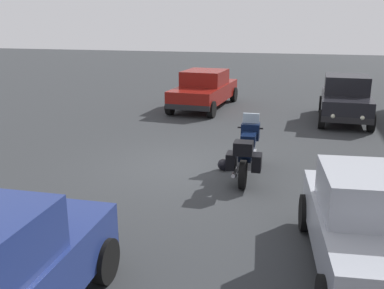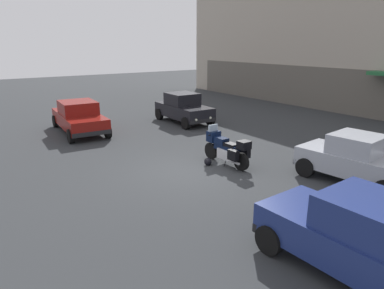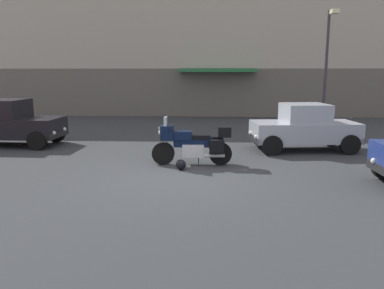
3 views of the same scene
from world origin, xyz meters
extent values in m
plane|color=#2D3033|center=(0.00, 0.00, 0.00)|extent=(80.00, 80.00, 0.00)
cube|color=#A89E8E|center=(0.00, 15.11, 5.66)|extent=(37.64, 2.40, 11.32)
cube|color=#5C564E|center=(0.00, 13.89, 1.40)|extent=(33.88, 0.12, 2.80)
cube|color=#236638|center=(1.05, 13.46, 2.70)|extent=(4.40, 1.10, 0.20)
cylinder|color=black|center=(-0.62, 1.57, 0.32)|extent=(0.64, 0.16, 0.64)
cylinder|color=black|center=(0.99, 1.62, 0.32)|extent=(0.64, 0.16, 0.64)
cylinder|color=#B7B7BC|center=(-0.60, 1.57, 0.75)|extent=(0.33, 0.08, 0.68)
cube|color=#B7B7BC|center=(0.22, 1.60, 0.42)|extent=(0.61, 0.42, 0.36)
cube|color=black|center=(0.22, 1.60, 0.66)|extent=(1.11, 0.32, 0.28)
cube|color=black|center=(-0.08, 1.59, 0.84)|extent=(0.53, 0.36, 0.24)
cube|color=black|center=(0.42, 1.60, 0.80)|extent=(0.57, 0.32, 0.12)
cube|color=black|center=(-0.50, 1.57, 0.92)|extent=(0.38, 0.45, 0.40)
cube|color=#8C9EAD|center=(-0.54, 1.57, 1.22)|extent=(0.09, 0.40, 0.28)
sphere|color=#EAEACC|center=(-0.68, 1.56, 0.92)|extent=(0.14, 0.14, 0.14)
cylinder|color=black|center=(-0.42, 1.57, 1.02)|extent=(0.06, 0.62, 0.04)
cylinder|color=#B7B7BC|center=(0.83, 1.42, 0.30)|extent=(0.55, 0.11, 0.09)
cube|color=black|center=(0.88, 1.34, 0.58)|extent=(0.41, 0.21, 0.36)
cube|color=black|center=(0.86, 1.90, 0.58)|extent=(0.41, 0.21, 0.36)
cube|color=black|center=(1.09, 1.63, 0.95)|extent=(0.37, 0.41, 0.28)
cylinder|color=black|center=(0.38, 1.42, 0.15)|extent=(0.03, 0.13, 0.29)
sphere|color=black|center=(-0.08, 0.99, 0.14)|extent=(0.28, 0.28, 0.28)
cube|color=black|center=(4.60, -0.53, 0.42)|extent=(0.17, 1.64, 0.20)
sphere|color=silver|center=(4.53, -0.09, 0.54)|extent=(0.14, 0.14, 0.14)
cube|color=#9EA3AD|center=(3.81, 3.85, 0.64)|extent=(3.54, 1.90, 0.64)
cube|color=#9EA3AD|center=(3.81, 3.85, 1.26)|extent=(1.54, 1.57, 0.60)
cube|color=#8C9EAD|center=(3.16, 3.78, 1.26)|extent=(0.20, 1.33, 0.51)
cube|color=#8C9EAD|center=(4.46, 3.91, 1.26)|extent=(0.20, 1.33, 0.48)
cube|color=black|center=(2.17, 3.68, 0.42)|extent=(0.28, 1.56, 0.20)
cube|color=black|center=(5.45, 4.02, 0.42)|extent=(0.28, 1.56, 0.20)
cylinder|color=black|center=(2.64, 2.98, 0.32)|extent=(0.66, 0.29, 0.64)
cylinder|color=black|center=(2.49, 4.45, 0.32)|extent=(0.66, 0.29, 0.64)
cylinder|color=black|center=(5.13, 3.24, 0.32)|extent=(0.66, 0.29, 0.64)
cylinder|color=black|center=(4.98, 4.71, 0.32)|extent=(0.66, 0.29, 0.64)
sphere|color=silver|center=(2.16, 3.24, 0.54)|extent=(0.14, 0.14, 0.14)
sphere|color=silver|center=(2.07, 4.10, 0.54)|extent=(0.14, 0.14, 0.14)
cube|color=black|center=(-6.55, 4.24, 0.66)|extent=(3.84, 1.73, 0.68)
cube|color=black|center=(-6.70, 4.24, 1.32)|extent=(1.64, 1.55, 0.64)
cube|color=#8C9EAD|center=(-5.95, 4.22, 1.32)|extent=(0.09, 1.40, 0.54)
cube|color=black|center=(-4.70, 4.19, 0.42)|extent=(0.16, 1.64, 0.20)
cylinder|color=black|center=(-5.08, 4.98, 0.32)|extent=(0.65, 0.24, 0.64)
cylinder|color=black|center=(-5.12, 3.42, 0.32)|extent=(0.65, 0.24, 0.64)
sphere|color=silver|center=(-4.64, 4.64, 0.54)|extent=(0.14, 0.14, 0.14)
sphere|color=silver|center=(-4.66, 3.74, 0.54)|extent=(0.14, 0.14, 0.14)
cylinder|color=#2D2D33|center=(5.36, 7.24, 2.50)|extent=(0.12, 0.12, 5.00)
cylinder|color=#2D2D33|center=(5.36, 6.89, 4.90)|extent=(0.08, 0.70, 0.08)
cube|color=beige|center=(5.36, 6.54, 4.85)|extent=(0.28, 0.36, 0.16)
cylinder|color=#333338|center=(6.14, 6.25, 0.39)|extent=(0.16, 0.16, 0.78)
sphere|color=#333338|center=(6.14, 6.25, 0.78)|extent=(0.16, 0.16, 0.16)
camera|label=1|loc=(9.79, 2.81, 3.54)|focal=40.24mm
camera|label=2|loc=(9.29, -6.27, 4.26)|focal=32.18mm
camera|label=3|loc=(0.75, -9.18, 2.58)|focal=36.53mm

